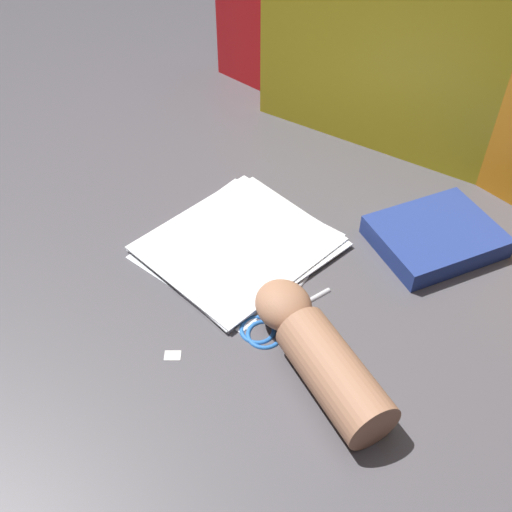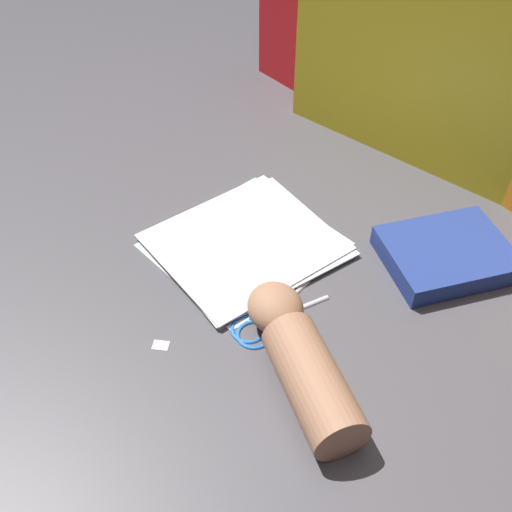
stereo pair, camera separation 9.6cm
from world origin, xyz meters
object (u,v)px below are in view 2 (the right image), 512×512
(scissors, at_px, (263,323))
(hand_forearm, at_px, (301,360))
(book_closed, at_px, (446,254))
(paper_stack, at_px, (245,243))

(scissors, relative_size, hand_forearm, 0.60)
(book_closed, bearing_deg, paper_stack, -135.33)
(paper_stack, bearing_deg, hand_forearm, -21.81)
(paper_stack, xyz_separation_m, hand_forearm, (0.27, -0.11, 0.03))
(paper_stack, height_order, hand_forearm, hand_forearm)
(hand_forearm, bearing_deg, scissors, 169.99)
(paper_stack, xyz_separation_m, scissors, (0.16, -0.09, -0.00))
(book_closed, xyz_separation_m, scissors, (-0.09, -0.33, -0.01))
(hand_forearm, bearing_deg, paper_stack, 158.19)
(hand_forearm, bearing_deg, book_closed, 93.32)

